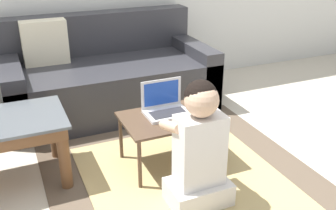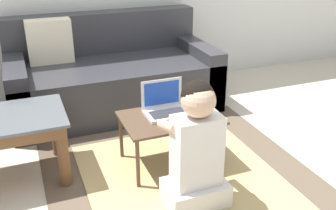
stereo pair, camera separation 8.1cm
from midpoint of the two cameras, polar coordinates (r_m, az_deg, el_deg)
name	(u,v)px [view 1 (the left image)]	position (r m, az deg, el deg)	size (l,w,h in m)	color
ground_plane	(180,175)	(2.56, 0.88, -10.09)	(16.00, 16.00, 0.00)	beige
area_rug	(186,180)	(2.50, 1.65, -10.79)	(1.64, 1.83, 0.01)	brown
couch	(107,77)	(3.45, -9.49, 4.03)	(1.71, 0.89, 0.78)	#2D2D33
laptop_desk	(171,121)	(2.52, -0.42, -2.38)	(0.62, 0.42, 0.35)	#4C3828
laptop	(166,108)	(2.53, -1.24, -0.50)	(0.28, 0.20, 0.21)	silver
computer_mouse	(201,111)	(2.55, 3.87, -0.90)	(0.07, 0.11, 0.03)	black
person_seated	(199,148)	(2.14, 3.48, -6.33)	(0.35, 0.35, 0.75)	silver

